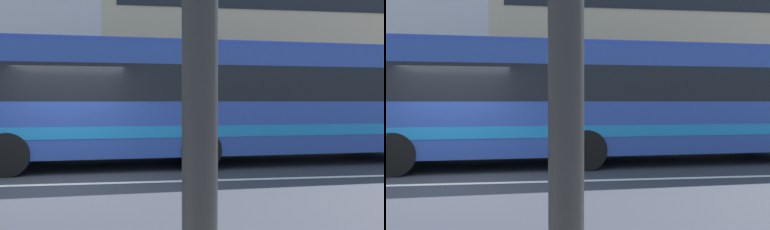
# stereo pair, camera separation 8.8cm
# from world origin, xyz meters

# --- Properties ---
(ground_plane) EXTENTS (160.00, 160.00, 0.00)m
(ground_plane) POSITION_xyz_m (0.00, 0.00, 0.00)
(ground_plane) COLOR #2E3039
(lane_centre_line) EXTENTS (60.00, 0.16, 0.01)m
(lane_centre_line) POSITION_xyz_m (0.00, 0.00, 0.00)
(lane_centre_line) COLOR silver
(lane_centre_line) RESTS_ON ground_plane
(hedge_row_far) EXTENTS (13.64, 1.10, 0.87)m
(hedge_row_far) POSITION_xyz_m (-1.19, 6.05, 0.43)
(hedge_row_far) COLOR #316832
(hedge_row_far) RESTS_ON ground_plane
(apartment_block_right) EXTENTS (18.16, 10.73, 13.16)m
(apartment_block_right) POSITION_xyz_m (8.78, 15.84, 6.58)
(apartment_block_right) COLOR #C5AF8F
(apartment_block_right) RESTS_ON ground_plane
(transit_bus) EXTENTS (12.53, 3.11, 3.23)m
(transit_bus) POSITION_xyz_m (3.80, 2.36, 1.78)
(transit_bus) COLOR #254093
(transit_bus) RESTS_ON ground_plane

